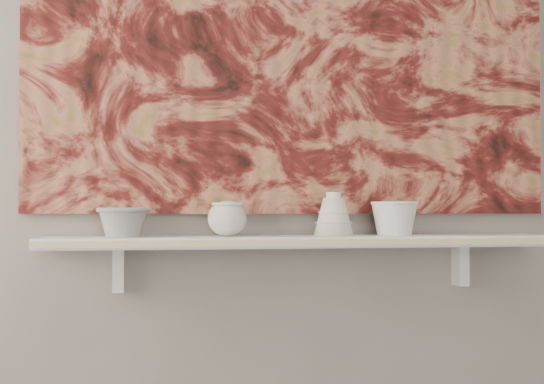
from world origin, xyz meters
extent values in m
plane|color=gray|center=(0.00, 1.60, 1.35)|extent=(3.60, 0.00, 3.60)
cube|color=white|center=(0.00, 1.51, 0.92)|extent=(1.40, 0.18, 0.03)
cube|color=beige|center=(0.00, 1.41, 0.92)|extent=(1.40, 0.01, 0.02)
cube|color=white|center=(-0.49, 1.57, 0.84)|extent=(0.03, 0.06, 0.12)
cube|color=white|center=(0.49, 1.57, 0.84)|extent=(0.03, 0.06, 0.12)
cube|color=maroon|center=(0.00, 1.59, 1.54)|extent=(1.50, 0.02, 1.10)
cube|color=black|center=(0.45, 1.57, 1.23)|extent=(0.09, 0.00, 0.08)
camera|label=1|loc=(-0.44, -0.51, 1.00)|focal=50.00mm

